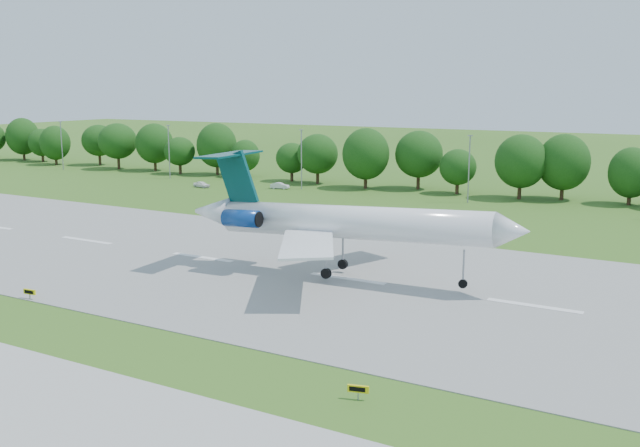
% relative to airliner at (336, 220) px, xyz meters
% --- Properties ---
extents(ground, '(600.00, 600.00, 0.00)m').
position_rel_airliner_xyz_m(ground, '(-18.57, -24.86, -6.45)').
color(ground, '#315A17').
rests_on(ground, ground).
extents(runway, '(400.00, 45.00, 0.08)m').
position_rel_airliner_xyz_m(runway, '(-18.57, 0.14, -6.41)').
color(runway, gray).
rests_on(runway, ground).
extents(tree_line, '(288.40, 8.40, 10.40)m').
position_rel_airliner_xyz_m(tree_line, '(-18.57, 67.14, -0.26)').
color(tree_line, '#382314').
rests_on(tree_line, ground).
extents(light_poles, '(175.90, 0.25, 12.19)m').
position_rel_airliner_xyz_m(light_poles, '(-21.07, 57.14, -0.11)').
color(light_poles, gray).
rests_on(light_poles, ground).
extents(airliner, '(38.86, 28.26, 13.09)m').
position_rel_airliner_xyz_m(airliner, '(0.00, 0.00, 0.00)').
color(airliner, white).
rests_on(airliner, ground).
extents(taxi_sign_centre, '(1.47, 0.33, 1.03)m').
position_rel_airliner_xyz_m(taxi_sign_centre, '(-22.42, -21.92, -5.69)').
color(taxi_sign_centre, gray).
rests_on(taxi_sign_centre, ground).
extents(taxi_sign_right, '(1.45, 0.54, 1.03)m').
position_rel_airliner_xyz_m(taxi_sign_right, '(15.97, -26.55, -5.69)').
color(taxi_sign_right, gray).
rests_on(taxi_sign_right, ground).
extents(service_vehicle_a, '(4.05, 2.16, 1.27)m').
position_rel_airliner_xyz_m(service_vehicle_a, '(-42.87, 55.60, -5.82)').
color(service_vehicle_a, silver).
rests_on(service_vehicle_a, ground).
extents(service_vehicle_b, '(3.91, 1.91, 1.28)m').
position_rel_airliner_xyz_m(service_vehicle_b, '(-58.15, 49.30, -5.81)').
color(service_vehicle_b, white).
rests_on(service_vehicle_b, ground).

